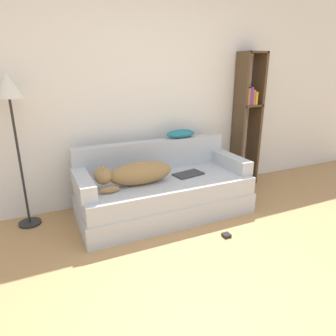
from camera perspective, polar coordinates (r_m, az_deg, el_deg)
ground_plane at (r=2.37m, az=18.82°, el=-24.85°), size 20.00×20.00×0.00m
wall_back at (r=3.69m, az=-4.18°, el=14.79°), size 7.73×0.06×2.70m
couch at (r=3.39m, az=-0.68°, el=-5.44°), size 1.90×0.85×0.43m
couch_backrest at (r=3.56m, az=-3.04°, el=2.47°), size 1.86×0.15×0.35m
couch_arm_left at (r=3.05m, az=-15.88°, el=-2.97°), size 0.15×0.66×0.16m
couch_arm_right at (r=3.70m, az=11.80°, el=1.19°), size 0.15×0.66×0.16m
dog at (r=3.10m, az=-6.23°, el=-1.07°), size 0.83×0.25×0.26m
laptop at (r=3.42m, az=3.90°, el=-1.16°), size 0.37×0.25×0.02m
throw_pillow at (r=3.68m, az=2.42°, el=6.58°), size 0.37×0.18×0.10m
bookshelf at (r=4.28m, az=14.93°, el=9.87°), size 0.32×0.26×1.79m
floor_lamp at (r=3.22m, az=-27.99°, el=11.77°), size 0.28×0.28×1.56m
power_adapter at (r=3.09m, az=11.06°, el=-12.45°), size 0.07×0.07×0.03m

